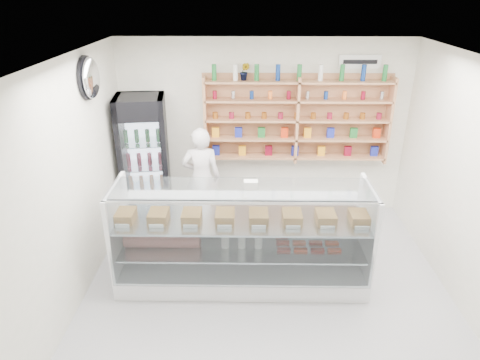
{
  "coord_description": "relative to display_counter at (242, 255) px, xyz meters",
  "views": [
    {
      "loc": [
        -0.27,
        -4.02,
        3.48
      ],
      "look_at": [
        -0.35,
        0.9,
        1.23
      ],
      "focal_mm": 32.0,
      "sensor_mm": 36.0,
      "label": 1
    }
  ],
  "objects": [
    {
      "name": "room",
      "position": [
        0.32,
        -0.5,
        1.03
      ],
      "size": [
        5.0,
        5.0,
        5.0
      ],
      "color": "#A2A2A7",
      "rests_on": "ground"
    },
    {
      "name": "display_counter",
      "position": [
        0.0,
        0.0,
        0.0
      ],
      "size": [
        3.08,
        0.92,
        1.34
      ],
      "color": "white",
      "rests_on": "floor"
    },
    {
      "name": "shop_worker",
      "position": [
        -0.63,
        1.4,
        0.43
      ],
      "size": [
        0.6,
        0.42,
        1.6
      ],
      "primitive_type": "imported",
      "rotation": [
        0.0,
        0.0,
        3.2
      ],
      "color": "white",
      "rests_on": "floor"
    },
    {
      "name": "drinks_cooler",
      "position": [
        -1.53,
        1.63,
        0.64
      ],
      "size": [
        0.81,
        0.79,
        2.0
      ],
      "rotation": [
        0.0,
        0.0,
        0.14
      ],
      "color": "black",
      "rests_on": "floor"
    },
    {
      "name": "wall_shelving",
      "position": [
        0.82,
        1.84,
        1.23
      ],
      "size": [
        2.84,
        0.28,
        1.33
      ],
      "color": "tan",
      "rests_on": "back_wall"
    },
    {
      "name": "potted_plant",
      "position": [
        0.02,
        1.84,
        1.96
      ],
      "size": [
        0.17,
        0.15,
        0.26
      ],
      "primitive_type": "imported",
      "rotation": [
        0.0,
        0.0,
        -0.28
      ],
      "color": "#1E6626",
      "rests_on": "wall_shelving"
    },
    {
      "name": "security_mirror",
      "position": [
        -1.85,
        0.7,
        2.08
      ],
      "size": [
        0.15,
        0.5,
        0.5
      ],
      "primitive_type": "ellipsoid",
      "color": "silver",
      "rests_on": "left_wall"
    },
    {
      "name": "wall_sign",
      "position": [
        1.72,
        1.97,
        2.08
      ],
      "size": [
        0.62,
        0.03,
        0.2
      ],
      "primitive_type": "cube",
      "color": "white",
      "rests_on": "back_wall"
    }
  ]
}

